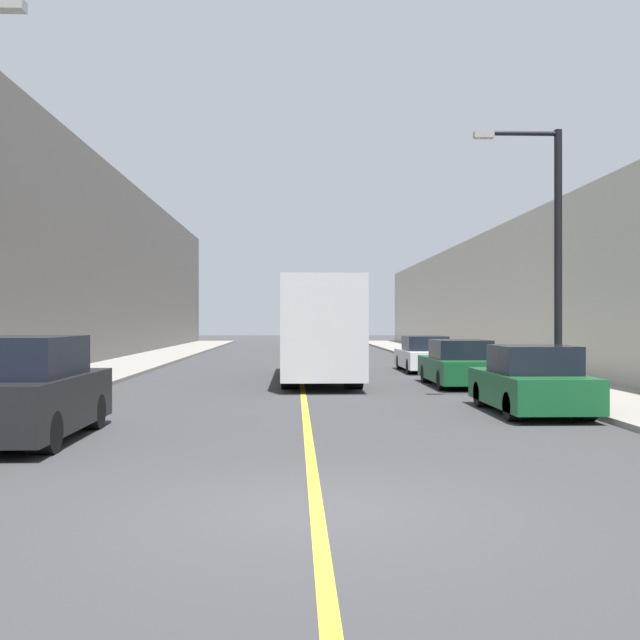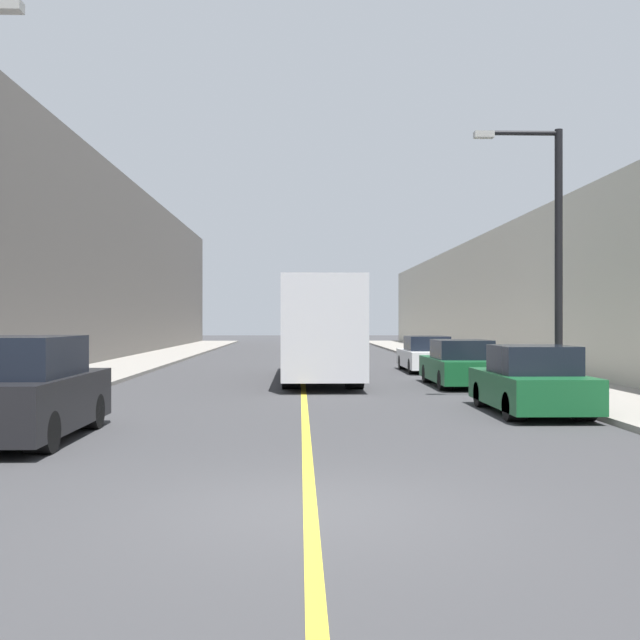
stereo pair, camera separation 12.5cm
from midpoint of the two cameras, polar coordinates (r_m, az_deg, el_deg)
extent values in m
plane|color=#38383A|center=(8.56, -0.68, -14.34)|extent=(200.00, 200.00, 0.00)
cube|color=gray|center=(39.14, -13.43, -3.05)|extent=(3.55, 72.00, 0.13)
cube|color=gray|center=(39.21, 10.08, -3.05)|extent=(3.55, 72.00, 0.13)
cube|color=#66605B|center=(40.12, -18.73, 4.20)|extent=(4.00, 72.00, 10.18)
cube|color=#B7B2A3|center=(40.13, 15.36, 1.78)|extent=(4.00, 72.00, 6.79)
cube|color=gold|center=(38.36, -1.66, -3.21)|extent=(0.16, 72.00, 0.01)
cube|color=silver|center=(26.49, -0.24, -0.50)|extent=(2.52, 10.54, 3.16)
cube|color=black|center=(21.26, 0.18, 0.88)|extent=(2.15, 0.04, 1.42)
cylinder|color=black|center=(23.27, -2.43, -3.91)|extent=(0.56, 1.10, 1.10)
cylinder|color=black|center=(23.33, 2.42, -3.90)|extent=(0.56, 1.10, 1.10)
cylinder|color=black|center=(29.79, -2.32, -3.07)|extent=(0.56, 1.10, 1.10)
cylinder|color=black|center=(29.84, 1.47, -3.06)|extent=(0.56, 1.10, 1.10)
cube|color=black|center=(14.26, -21.78, -5.85)|extent=(1.97, 4.42, 0.94)
cube|color=black|center=(14.00, -22.09, -2.60)|extent=(1.74, 2.43, 0.70)
cylinder|color=black|center=(12.77, -20.61, -8.03)|extent=(0.43, 0.68, 0.68)
cylinder|color=black|center=(15.84, -22.72, -6.48)|extent=(0.43, 0.68, 0.68)
cylinder|color=black|center=(15.36, -17.32, -6.68)|extent=(0.43, 0.68, 0.68)
cube|color=#145128|center=(17.77, 15.55, -5.08)|extent=(1.87, 4.23, 0.74)
cube|color=black|center=(17.52, 15.76, -2.91)|extent=(1.64, 1.90, 0.63)
cube|color=black|center=(15.79, 17.83, -5.24)|extent=(1.59, 0.04, 0.33)
cylinder|color=black|center=(16.33, 14.48, -6.39)|extent=(0.41, 0.62, 0.62)
cylinder|color=black|center=(16.80, 19.29, -6.21)|extent=(0.41, 0.62, 0.62)
cylinder|color=black|center=(18.85, 12.22, -5.54)|extent=(0.41, 0.62, 0.62)
cylinder|color=black|center=(19.26, 16.45, -5.43)|extent=(0.41, 0.62, 0.62)
cube|color=#145128|center=(24.62, 10.37, -3.71)|extent=(1.90, 4.62, 0.71)
cube|color=black|center=(24.37, 10.49, -2.20)|extent=(1.67, 2.08, 0.60)
cube|color=black|center=(22.40, 11.62, -3.76)|extent=(1.61, 0.04, 0.32)
cylinder|color=black|center=(23.09, 9.34, -4.53)|extent=(0.42, 0.62, 0.62)
cylinder|color=black|center=(23.42, 12.90, -4.47)|extent=(0.42, 0.62, 0.62)
cylinder|color=black|center=(25.90, 8.09, -4.05)|extent=(0.42, 0.62, 0.62)
cylinder|color=black|center=(26.20, 11.29, -4.00)|extent=(0.42, 0.62, 0.62)
cube|color=silver|center=(31.39, 7.80, -2.93)|extent=(1.84, 4.63, 0.70)
cube|color=black|center=(31.14, 7.87, -1.76)|extent=(1.62, 2.09, 0.60)
cube|color=black|center=(29.14, 8.56, -2.92)|extent=(1.57, 0.04, 0.32)
cylinder|color=black|center=(29.87, 6.91, -3.52)|extent=(0.41, 0.62, 0.62)
cylinder|color=black|center=(30.13, 9.61, -3.49)|extent=(0.41, 0.62, 0.62)
cylinder|color=black|center=(32.71, 6.13, -3.22)|extent=(0.41, 0.62, 0.62)
cylinder|color=black|center=(32.94, 8.61, -3.19)|extent=(0.41, 0.62, 0.62)
cube|color=#999993|center=(13.14, -22.94, 21.20)|extent=(0.50, 0.24, 0.16)
cylinder|color=black|center=(20.10, 17.52, 4.09)|extent=(0.20, 0.20, 6.87)
cylinder|color=black|center=(20.32, 14.89, 13.58)|extent=(1.92, 0.12, 0.12)
cube|color=#999993|center=(20.06, 12.19, 13.61)|extent=(0.50, 0.24, 0.16)
camera|label=1|loc=(0.06, -90.19, 0.00)|focal=42.00mm
camera|label=2|loc=(0.06, 89.81, 0.00)|focal=42.00mm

